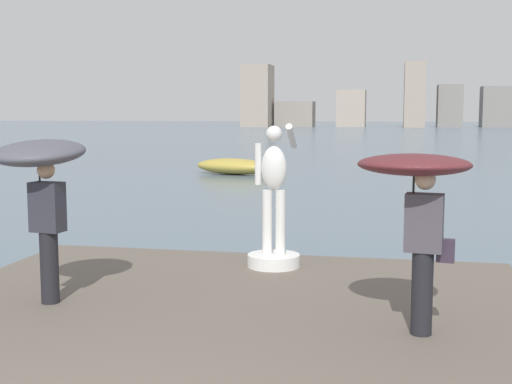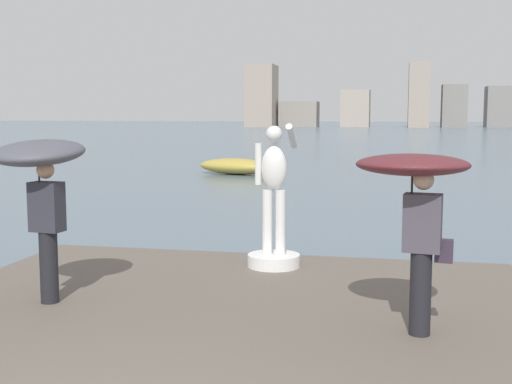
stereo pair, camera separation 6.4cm
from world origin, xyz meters
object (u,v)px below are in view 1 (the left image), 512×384
Objects in this scene: statue_white_figure at (274,218)px; onlooker_right at (417,187)px; boat_near at (233,166)px; onlooker_left at (41,170)px.

statue_white_figure reaches higher than onlooker_right.
statue_white_figure is at bearing -74.85° from boat_near.
statue_white_figure is at bearing 45.12° from onlooker_left.
onlooker_left is 0.52× the size of boat_near.
onlooker_right is at bearing -4.06° from onlooker_left.
statue_white_figure is 1.06× the size of onlooker_left.
onlooker_right is (1.97, -2.74, 0.80)m from statue_white_figure.
boat_near is at bearing 97.37° from onlooker_left.
boat_near is (-5.24, 19.35, -0.79)m from statue_white_figure.
boat_near is (-7.21, 22.10, -1.59)m from onlooker_right.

